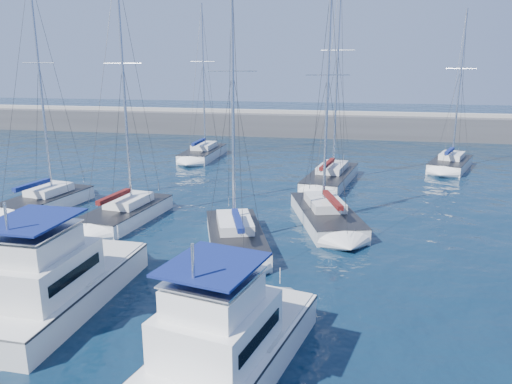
% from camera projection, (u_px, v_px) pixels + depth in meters
% --- Properties ---
extents(ground, '(220.00, 220.00, 0.00)m').
position_uv_depth(ground, '(226.00, 313.00, 20.74)').
color(ground, black).
rests_on(ground, ground).
extents(breakwater, '(160.00, 6.00, 4.45)m').
position_uv_depth(breakwater, '(318.00, 128.00, 69.83)').
color(breakwater, '#424244').
rests_on(breakwater, ground).
extents(motor_yacht_port_inner, '(3.93, 9.52, 4.69)m').
position_uv_depth(motor_yacht_port_inner, '(54.00, 284.00, 20.78)').
color(motor_yacht_port_inner, silver).
rests_on(motor_yacht_port_inner, ground).
extents(motor_yacht_stbd_inner, '(5.21, 8.71, 4.69)m').
position_uv_depth(motor_yacht_stbd_inner, '(227.00, 343.00, 16.44)').
color(motor_yacht_stbd_inner, white).
rests_on(motor_yacht_stbd_inner, ground).
extents(sailboat_mid_a, '(4.08, 7.31, 16.09)m').
position_uv_depth(sailboat_mid_a, '(46.00, 200.00, 35.45)').
color(sailboat_mid_a, white).
rests_on(sailboat_mid_a, ground).
extents(sailboat_mid_b, '(3.94, 7.68, 16.06)m').
position_uv_depth(sailboat_mid_b, '(126.00, 212.00, 32.62)').
color(sailboat_mid_b, white).
rests_on(sailboat_mid_b, ground).
extents(sailboat_mid_c, '(5.35, 8.48, 15.44)m').
position_uv_depth(sailboat_mid_c, '(236.00, 237.00, 28.13)').
color(sailboat_mid_c, white).
rests_on(sailboat_mid_c, ground).
extents(sailboat_mid_d, '(5.52, 9.09, 14.92)m').
position_uv_depth(sailboat_mid_d, '(326.00, 215.00, 32.14)').
color(sailboat_mid_d, silver).
rests_on(sailboat_mid_d, ground).
extents(sailboat_back_a, '(3.19, 8.39, 16.20)m').
position_uv_depth(sailboat_back_a, '(203.00, 153.00, 53.75)').
color(sailboat_back_a, white).
rests_on(sailboat_back_a, ground).
extents(sailboat_back_b, '(4.69, 10.00, 17.72)m').
position_uv_depth(sailboat_back_b, '(331.00, 177.00, 42.71)').
color(sailboat_back_b, silver).
rests_on(sailboat_back_b, ground).
extents(sailboat_back_c, '(5.29, 7.79, 15.15)m').
position_uv_depth(sailboat_back_c, '(450.00, 164.00, 48.22)').
color(sailboat_back_c, white).
rests_on(sailboat_back_c, ground).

